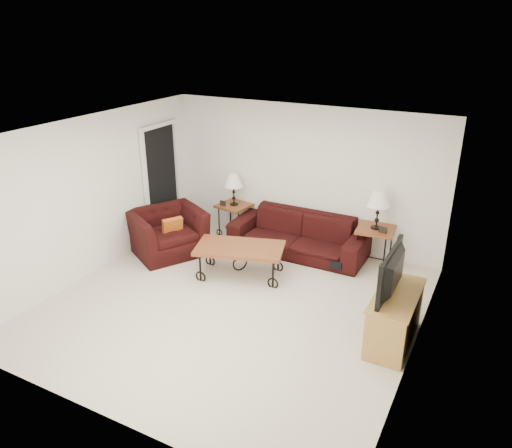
{
  "coord_description": "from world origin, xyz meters",
  "views": [
    {
      "loc": [
        3.13,
        -5.29,
        3.81
      ],
      "look_at": [
        0.0,
        0.7,
        1.0
      ],
      "focal_mm": 34.68,
      "sensor_mm": 36.0,
      "label": 1
    }
  ],
  "objects_px": {
    "coffee_table": "(240,261)",
    "armchair": "(168,232)",
    "sofa": "(298,234)",
    "tv_stand": "(394,318)",
    "lamp_left": "(234,189)",
    "lamp_right": "(378,210)",
    "backpack": "(338,261)",
    "side_table_left": "(234,219)",
    "television": "(398,273)",
    "side_table_right": "(374,246)"
  },
  "relations": [
    {
      "from": "coffee_table",
      "to": "armchair",
      "type": "bearing_deg",
      "value": 174.0
    },
    {
      "from": "sofa",
      "to": "tv_stand",
      "type": "xyz_separation_m",
      "value": [
        2.09,
        -1.83,
        -0.01
      ]
    },
    {
      "from": "armchair",
      "to": "lamp_left",
      "type": "bearing_deg",
      "value": 3.2
    },
    {
      "from": "lamp_right",
      "to": "backpack",
      "type": "distance_m",
      "value": 1.04
    },
    {
      "from": "side_table_left",
      "to": "lamp_right",
      "type": "relative_size",
      "value": 0.92
    },
    {
      "from": "lamp_right",
      "to": "armchair",
      "type": "height_order",
      "value": "lamp_right"
    },
    {
      "from": "lamp_right",
      "to": "lamp_left",
      "type": "bearing_deg",
      "value": 180.0
    },
    {
      "from": "tv_stand",
      "to": "backpack",
      "type": "bearing_deg",
      "value": 129.97
    },
    {
      "from": "backpack",
      "to": "armchair",
      "type": "bearing_deg",
      "value": -166.74
    },
    {
      "from": "lamp_left",
      "to": "television",
      "type": "bearing_deg",
      "value": -30.18
    },
    {
      "from": "coffee_table",
      "to": "side_table_left",
      "type": "bearing_deg",
      "value": 123.08
    },
    {
      "from": "tv_stand",
      "to": "lamp_right",
      "type": "bearing_deg",
      "value": 111.68
    },
    {
      "from": "lamp_left",
      "to": "coffee_table",
      "type": "bearing_deg",
      "value": -56.92
    },
    {
      "from": "lamp_right",
      "to": "armchair",
      "type": "xyz_separation_m",
      "value": [
        -3.3,
        -1.23,
        -0.59
      ]
    },
    {
      "from": "sofa",
      "to": "side_table_left",
      "type": "relative_size",
      "value": 3.96
    },
    {
      "from": "side_table_right",
      "to": "backpack",
      "type": "bearing_deg",
      "value": -128.83
    },
    {
      "from": "lamp_right",
      "to": "armchair",
      "type": "bearing_deg",
      "value": -159.55
    },
    {
      "from": "armchair",
      "to": "television",
      "type": "bearing_deg",
      "value": -70.74
    },
    {
      "from": "sofa",
      "to": "coffee_table",
      "type": "xyz_separation_m",
      "value": [
        -0.48,
        -1.21,
        -0.09
      ]
    },
    {
      "from": "side_table_right",
      "to": "tv_stand",
      "type": "xyz_separation_m",
      "value": [
        0.8,
        -2.01,
        0.02
      ]
    },
    {
      "from": "lamp_left",
      "to": "tv_stand",
      "type": "relative_size",
      "value": 0.53
    },
    {
      "from": "sofa",
      "to": "television",
      "type": "bearing_deg",
      "value": -41.52
    },
    {
      "from": "side_table_right",
      "to": "backpack",
      "type": "xyz_separation_m",
      "value": [
        -0.43,
        -0.54,
        -0.13
      ]
    },
    {
      "from": "sofa",
      "to": "tv_stand",
      "type": "bearing_deg",
      "value": -41.25
    },
    {
      "from": "lamp_left",
      "to": "coffee_table",
      "type": "xyz_separation_m",
      "value": [
        0.91,
        -1.39,
        -0.64
      ]
    },
    {
      "from": "tv_stand",
      "to": "television",
      "type": "bearing_deg",
      "value": 180.0
    },
    {
      "from": "side_table_right",
      "to": "armchair",
      "type": "relative_size",
      "value": 0.55
    },
    {
      "from": "television",
      "to": "lamp_left",
      "type": "bearing_deg",
      "value": -120.18
    },
    {
      "from": "lamp_left",
      "to": "armchair",
      "type": "height_order",
      "value": "lamp_left"
    },
    {
      "from": "side_table_right",
      "to": "armchair",
      "type": "xyz_separation_m",
      "value": [
        -3.3,
        -1.23,
        0.06
      ]
    },
    {
      "from": "sofa",
      "to": "armchair",
      "type": "bearing_deg",
      "value": -152.43
    },
    {
      "from": "coffee_table",
      "to": "armchair",
      "type": "relative_size",
      "value": 1.15
    },
    {
      "from": "lamp_left",
      "to": "television",
      "type": "xyz_separation_m",
      "value": [
        3.46,
        -2.01,
        0.08
      ]
    },
    {
      "from": "lamp_right",
      "to": "side_table_left",
      "type": "bearing_deg",
      "value": 180.0
    },
    {
      "from": "tv_stand",
      "to": "television",
      "type": "relative_size",
      "value": 1.12
    },
    {
      "from": "side_table_right",
      "to": "backpack",
      "type": "relative_size",
      "value": 1.65
    },
    {
      "from": "side_table_left",
      "to": "side_table_right",
      "type": "distance_m",
      "value": 2.68
    },
    {
      "from": "lamp_right",
      "to": "tv_stand",
      "type": "distance_m",
      "value": 2.26
    },
    {
      "from": "lamp_left",
      "to": "armchair",
      "type": "xyz_separation_m",
      "value": [
        -0.62,
        -1.23,
        -0.51
      ]
    },
    {
      "from": "side_table_left",
      "to": "side_table_right",
      "type": "xyz_separation_m",
      "value": [
        2.68,
        0.0,
        0.03
      ]
    },
    {
      "from": "backpack",
      "to": "tv_stand",
      "type": "bearing_deg",
      "value": -50.33
    },
    {
      "from": "side_table_right",
      "to": "backpack",
      "type": "distance_m",
      "value": 0.7
    },
    {
      "from": "armchair",
      "to": "lamp_right",
      "type": "bearing_deg",
      "value": -39.47
    },
    {
      "from": "backpack",
      "to": "lamp_left",
      "type": "bearing_deg",
      "value": 166.18
    },
    {
      "from": "sofa",
      "to": "lamp_right",
      "type": "bearing_deg",
      "value": 7.94
    },
    {
      "from": "lamp_left",
      "to": "backpack",
      "type": "distance_m",
      "value": 2.41
    },
    {
      "from": "side_table_right",
      "to": "coffee_table",
      "type": "xyz_separation_m",
      "value": [
        -1.77,
        -1.39,
        -0.07
      ]
    },
    {
      "from": "side_table_left",
      "to": "side_table_right",
      "type": "bearing_deg",
      "value": 0.0
    },
    {
      "from": "backpack",
      "to": "television",
      "type": "bearing_deg",
      "value": -50.79
    },
    {
      "from": "sofa",
      "to": "tv_stand",
      "type": "height_order",
      "value": "sofa"
    }
  ]
}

